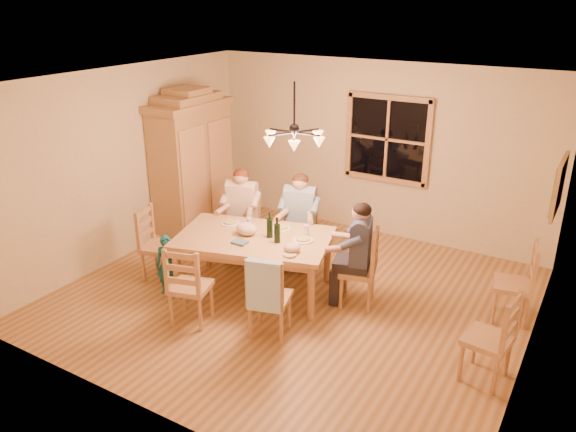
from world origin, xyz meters
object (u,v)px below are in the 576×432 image
Objects in this scene: chair_end_left at (161,257)px; wine_bottle_b at (277,230)px; armoire at (193,169)px; chair_spare_back at (511,296)px; dining_table at (254,243)px; chair_end_right at (357,282)px; chair_far_right at (300,244)px; wine_bottle_a at (270,225)px; adult_woman at (242,203)px; chair_near_left at (191,298)px; adult_slate_man at (359,242)px; chair_far_left at (243,237)px; chair_near_right at (270,309)px; child at (167,265)px; chandelier at (294,137)px; chair_spare_front at (486,352)px.

chair_end_left is 1.78m from wine_bottle_b.
chair_spare_back is (4.87, -0.18, -0.75)m from armoire.
dining_table is 2.18× the size of chair_end_right.
chair_far_right is 1.09m from wine_bottle_a.
chair_near_left is at bearing 90.00° from adult_woman.
adult_slate_man is at bearing 164.40° from chair_end_right.
wine_bottle_a is at bearing 127.85° from chair_far_left.
chair_far_left is 1.00× the size of chair_near_left.
wine_bottle_a is (-0.52, 0.82, 0.62)m from chair_near_right.
armoire is 2.81m from chair_near_left.
chair_far_right and chair_near_right have the same top height.
wine_bottle_b is at bearing 95.82° from chair_end_right.
armoire is 2.90× the size of child.
chair_near_left is at bearing 43.26° from chair_end_left.
chair_near_left is at bearing -123.89° from chandelier.
chair_near_left is at bearing 64.80° from chair_far_right.
wine_bottle_a is (0.89, -0.66, 0.08)m from adult_woman.
child reaches higher than dining_table.
wine_bottle_a is 0.33× the size of chair_spare_back.
adult_woman is at bearing 63.43° from adult_slate_man.
wine_bottle_a is 1.00× the size of wine_bottle_b.
chandelier reaches higher than adult_woman.
chair_spare_back is at bearing -86.34° from adult_slate_man.
armoire is at bearing 60.79° from adult_slate_man.
chair_spare_back is (3.89, 1.57, -0.09)m from child.
wine_bottle_b is at bearing -26.75° from armoire.
adult_slate_man is at bearing 26.57° from chair_near_left.
chair_end_left is at bearing 96.21° from chair_spare_back.
adult_woman is at bearing 164.40° from chair_far_left.
chair_far_left is 3.83m from chair_spare_front.
chair_near_left is at bearing -60.63° from child.
chair_near_right is 1.00× the size of chair_spare_front.
wine_bottle_b is (1.05, -0.75, 0.62)m from chair_far_left.
armoire reaches higher than adult_woman.
chandelier reaches higher than chair_near_right.
dining_table is at bearing -156.58° from wine_bottle_a.
chair_end_right is (0.76, 0.25, -1.77)m from chandelier.
adult_slate_man is (3.18, -0.77, -0.22)m from armoire.
chair_near_left and chair_end_right have the same top height.
chair_near_right is (0.59, -1.71, 0.00)m from chair_far_right.
chair_near_left and chair_end_left have the same top height.
child is at bearing -153.25° from chandelier.
wine_bottle_a is at bearing 0.30° from child.
chair_spare_front is at bearing -7.27° from wine_bottle_b.
dining_table is at bearing -30.67° from armoire.
child is at bearing -60.58° from armoire.
chair_far_left and chair_near_left have the same top height.
adult_woman is at bearing 133.49° from dining_table.
chair_far_right and chair_spare_back have the same top height.
chair_near_right reaches higher than dining_table.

